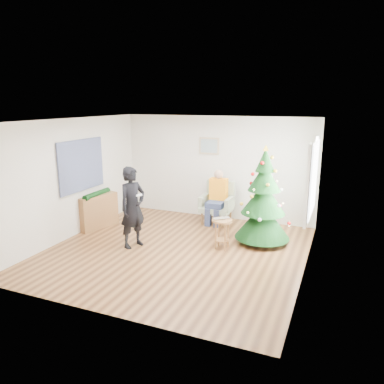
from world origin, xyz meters
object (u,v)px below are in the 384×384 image
at_px(armchair, 217,208).
at_px(console, 98,211).
at_px(stool, 222,234).
at_px(standing_man, 133,207).
at_px(christmas_tree, 263,200).

distance_m(armchair, console, 2.90).
bearing_deg(armchair, stool, -67.74).
bearing_deg(console, standing_man, -10.89).
xyz_separation_m(stool, armchair, (-0.63, 1.58, 0.06)).
relative_size(christmas_tree, standing_man, 1.25).
relative_size(stool, armchair, 0.61).
bearing_deg(console, christmas_tree, 23.81).
height_order(stool, console, console).
height_order(christmas_tree, armchair, christmas_tree).
bearing_deg(console, armchair, 46.03).
bearing_deg(stool, console, 177.73).
bearing_deg(standing_man, console, 83.25).
distance_m(christmas_tree, stool, 1.14).
bearing_deg(console, stool, 13.63).
height_order(christmas_tree, console, christmas_tree).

